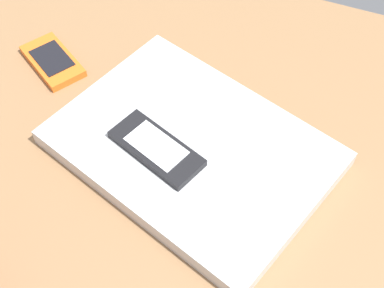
{
  "coord_description": "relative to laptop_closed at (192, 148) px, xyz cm",
  "views": [
    {
      "loc": [
        23.08,
        -32.04,
        57.61
      ],
      "look_at": [
        8.13,
        4.35,
        5.0
      ],
      "focal_mm": 50.37,
      "sensor_mm": 36.0,
      "label": 1
    }
  ],
  "objects": [
    {
      "name": "desk_surface",
      "position": [
        -8.13,
        -4.35,
        -2.66
      ],
      "size": [
        120.0,
        80.0,
        3.0
      ],
      "primitive_type": "cube",
      "color": "olive",
      "rests_on": "ground"
    },
    {
      "name": "laptop_closed",
      "position": [
        0.0,
        0.0,
        0.0
      ],
      "size": [
        38.01,
        31.95,
        2.32
      ],
      "primitive_type": "cube",
      "rotation": [
        0.0,
        0.0,
        -0.31
      ],
      "color": "#B7BABC",
      "rests_on": "desk_surface"
    },
    {
      "name": "cell_phone_on_laptop",
      "position": [
        -3.44,
        -2.8,
        1.7
      ],
      "size": [
        12.78,
        8.7,
        1.14
      ],
      "color": "black",
      "rests_on": "laptop_closed"
    },
    {
      "name": "cell_phone_on_desk",
      "position": [
        -24.31,
        7.07,
        -0.59
      ],
      "size": [
        11.36,
        9.73,
        1.22
      ],
      "color": "orange",
      "rests_on": "desk_surface"
    }
  ]
}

